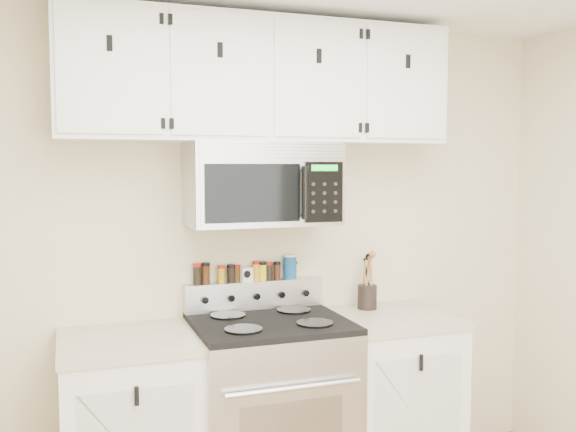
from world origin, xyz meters
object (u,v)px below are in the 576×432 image
object	(u,v)px
range	(270,410)
salt_canister	(290,267)
microwave	(262,184)
utensil_crock	(367,295)

from	to	relation	value
range	salt_canister	size ratio (longest dim) A/B	8.31
range	salt_canister	world-z (taller)	salt_canister
range	microwave	bearing A→B (deg)	89.77
microwave	range	bearing A→B (deg)	-90.23
range	utensil_crock	bearing A→B (deg)	16.33
range	microwave	world-z (taller)	microwave
microwave	utensil_crock	distance (m)	0.89
range	utensil_crock	world-z (taller)	utensil_crock
salt_canister	range	bearing A→B (deg)	-126.15
range	utensil_crock	xyz separation A→B (m)	(0.63, 0.18, 0.51)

